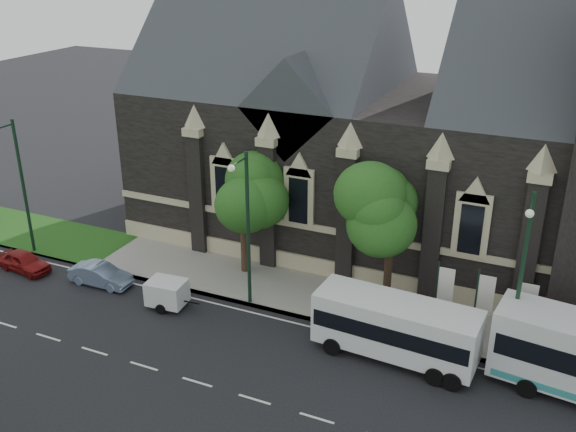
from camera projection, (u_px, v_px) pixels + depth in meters
The scene contains 15 objects.
ground at pixel (255, 400), 28.92m from camera, with size 160.00×160.00×0.00m, color black.
sidewalk at pixel (330, 299), 36.86m from camera, with size 80.00×5.00×0.15m, color gray.
museum at pixel (465, 132), 39.53m from camera, with size 40.00×17.70×29.90m.
tree_walk_right at pixel (397, 208), 34.40m from camera, with size 4.08×4.08×7.80m.
tree_walk_left at pixel (247, 185), 37.83m from camera, with size 3.91×3.91×7.64m.
street_lamp_near at pixel (521, 274), 29.09m from camera, with size 0.36×1.88×9.00m.
street_lamp_mid at pixel (246, 223), 34.37m from camera, with size 0.36×1.88×9.00m.
street_lamp_far at pixel (20, 180), 40.40m from camera, with size 0.36×1.88×9.00m.
banner_flag_left at pixel (442, 290), 33.16m from camera, with size 0.90×0.10×4.00m.
banner_flag_center at pixel (482, 299), 32.40m from camera, with size 0.90×0.10×4.00m.
banner_flag_right at pixel (524, 307), 31.65m from camera, with size 0.90×0.10×4.00m.
shuttle_bus at pixel (396, 326), 31.22m from camera, with size 8.09×3.18×3.07m.
box_trailer at pixel (167, 292), 35.89m from camera, with size 3.07×1.81×1.61m.
sedan at pixel (101, 275), 38.35m from camera, with size 1.36×3.90×1.29m, color #7184A3.
car_far_red at pixel (24, 261), 39.99m from camera, with size 1.49×3.71×1.26m, color maroon.
Camera 1 is at (10.95, -20.68, 18.95)m, focal length 40.27 mm.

